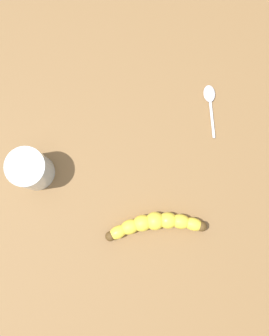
% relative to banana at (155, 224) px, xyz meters
% --- Properties ---
extents(wooden_tabletop, '(1.20, 1.20, 0.03)m').
position_rel_banana_xyz_m(wooden_tabletop, '(0.07, -0.05, -0.03)').
color(wooden_tabletop, brown).
rests_on(wooden_tabletop, ground).
extents(banana, '(0.20, 0.06, 0.04)m').
position_rel_banana_xyz_m(banana, '(0.00, 0.00, 0.00)').
color(banana, yellow).
rests_on(banana, wooden_tabletop).
extents(smoothie_glass, '(0.07, 0.07, 0.09)m').
position_rel_banana_xyz_m(smoothie_glass, '(0.23, -0.12, 0.03)').
color(smoothie_glass, silver).
rests_on(smoothie_glass, wooden_tabletop).
extents(teaspoon, '(0.02, 0.11, 0.01)m').
position_rel_banana_xyz_m(teaspoon, '(-0.13, -0.25, -0.01)').
color(teaspoon, silver).
rests_on(teaspoon, wooden_tabletop).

